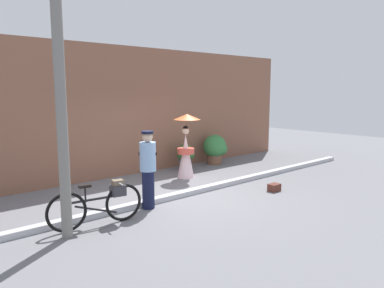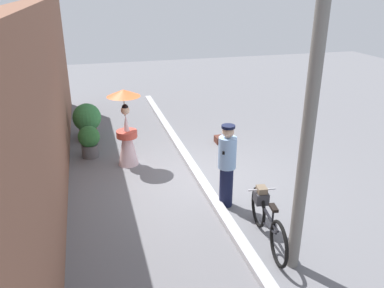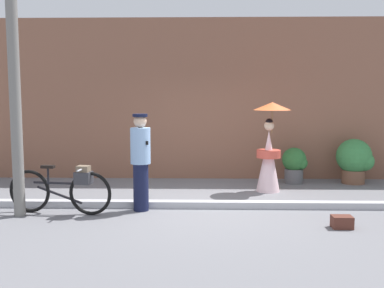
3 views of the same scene
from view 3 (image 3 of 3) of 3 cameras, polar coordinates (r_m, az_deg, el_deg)
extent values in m
plane|color=slate|center=(7.88, 1.78, -8.19)|extent=(30.00, 30.00, 0.00)
cube|color=brown|center=(10.64, 1.71, 5.76)|extent=(14.00, 0.40, 3.76)
cube|color=#B2B2B7|center=(7.87, 1.78, -7.77)|extent=(14.00, 0.20, 0.12)
torus|color=black|center=(7.52, -12.94, -6.20)|extent=(0.73, 0.15, 0.73)
torus|color=black|center=(7.98, -20.12, -5.71)|extent=(0.73, 0.15, 0.73)
cube|color=black|center=(7.71, -16.67, -4.82)|extent=(0.90, 0.16, 0.04)
cube|color=black|center=(7.75, -16.63, -6.28)|extent=(0.78, 0.14, 0.28)
cylinder|color=black|center=(7.77, -17.98, -3.89)|extent=(0.03, 0.03, 0.30)
cube|color=black|center=(7.75, -18.02, -2.79)|extent=(0.23, 0.12, 0.05)
cylinder|color=silver|center=(7.49, -13.77, -3.10)|extent=(0.10, 0.48, 0.03)
cube|color=#333338|center=(7.51, -13.74, -4.24)|extent=(0.29, 0.25, 0.20)
cube|color=#72604C|center=(7.49, -13.77, -3.26)|extent=(0.22, 0.19, 0.14)
cylinder|color=#141938|center=(7.67, -6.57, -5.52)|extent=(0.26, 0.26, 0.81)
cylinder|color=#8CB2E0|center=(7.56, -6.64, -0.22)|extent=(0.34, 0.34, 0.61)
sphere|color=#D8B293|center=(7.52, -6.68, 2.92)|extent=(0.22, 0.22, 0.22)
cylinder|color=black|center=(7.52, -6.69, 3.67)|extent=(0.25, 0.25, 0.05)
cube|color=black|center=(7.55, -6.64, 0.24)|extent=(0.30, 0.29, 0.06)
cone|color=silver|center=(9.24, 9.78, -2.17)|extent=(0.48, 0.48, 1.26)
cylinder|color=#D14C3D|center=(9.22, 9.80, -1.25)|extent=(0.49, 0.49, 0.16)
sphere|color=beige|center=(9.16, 9.87, 2.34)|extent=(0.20, 0.20, 0.20)
sphere|color=black|center=(9.16, 9.88, 2.78)|extent=(0.15, 0.15, 0.15)
cylinder|color=olive|center=(9.18, 10.24, 3.09)|extent=(0.02, 0.02, 0.55)
cone|color=orange|center=(9.17, 10.27, 4.80)|extent=(0.77, 0.77, 0.16)
cylinder|color=brown|center=(10.64, 19.98, -3.96)|extent=(0.50, 0.50, 0.30)
sphere|color=#387F42|center=(10.57, 20.07, -1.48)|extent=(0.78, 0.78, 0.78)
sphere|color=#387F42|center=(10.54, 21.26, -2.08)|extent=(0.43, 0.43, 0.43)
cylinder|color=#59595B|center=(10.28, 12.92, -4.03)|extent=(0.41, 0.41, 0.32)
sphere|color=#2D6B33|center=(10.22, 12.98, -1.95)|extent=(0.54, 0.54, 0.54)
sphere|color=#2D6B33|center=(10.18, 13.80, -2.38)|extent=(0.30, 0.30, 0.30)
cube|color=#592D23|center=(7.06, 18.69, -9.47)|extent=(0.30, 0.21, 0.18)
cube|color=#47241C|center=(6.99, 18.86, -9.24)|extent=(0.25, 0.07, 0.07)
cylinder|color=slate|center=(7.67, -21.90, 9.06)|extent=(0.18, 0.18, 4.80)
camera|label=1|loc=(5.51, -77.60, 6.95)|focal=34.53mm
camera|label=2|loc=(12.40, -35.84, 14.49)|focal=36.33mm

